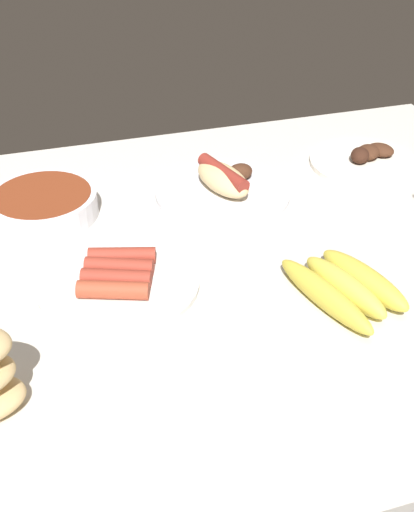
% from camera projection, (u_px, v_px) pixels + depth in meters
% --- Properties ---
extents(ground_plane, '(1.20, 0.90, 0.03)m').
position_uv_depth(ground_plane, '(221.00, 265.00, 0.97)').
color(ground_plane, silver).
extents(plate_sausages, '(0.23, 0.23, 0.03)m').
position_uv_depth(plate_sausages, '(118.00, 279.00, 0.90)').
color(plate_sausages, white).
rests_on(plate_sausages, ground_plane).
extents(banana_bunch, '(0.15, 0.19, 0.04)m').
position_uv_depth(banana_bunch, '(345.00, 287.00, 0.87)').
color(banana_bunch, gold).
rests_on(banana_bunch, ground_plane).
extents(plate_grilled_meat, '(0.20, 0.20, 0.04)m').
position_uv_depth(plate_grilled_meat, '(366.00, 160.00, 1.21)').
color(plate_grilled_meat, white).
rests_on(plate_grilled_meat, ground_plane).
extents(plate_hotdog_assembled, '(0.23, 0.23, 0.06)m').
position_uv_depth(plate_hotdog_assembled, '(224.00, 186.00, 1.11)').
color(plate_hotdog_assembled, white).
rests_on(plate_hotdog_assembled, ground_plane).
extents(bowl_chili, '(0.18, 0.18, 0.04)m').
position_uv_depth(bowl_chili, '(43.00, 204.00, 1.05)').
color(bowl_chili, white).
rests_on(bowl_chili, ground_plane).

